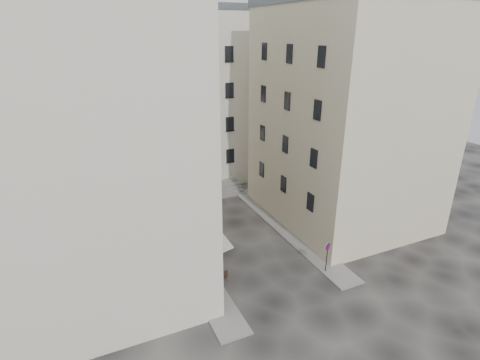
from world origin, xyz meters
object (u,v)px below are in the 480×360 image
no_parking_sign (327,252)px  bistro_table_a (218,277)px  pedestrian (203,233)px  bistro_table_b (212,260)px

no_parking_sign → bistro_table_a: bearing=144.6°
bistro_table_a → pedestrian: 5.48m
no_parking_sign → bistro_table_b: bearing=130.3°
bistro_table_a → pedestrian: size_ratio=0.74×
bistro_table_b → pedestrian: 3.44m
bistro_table_b → pedestrian: (0.45, 3.39, 0.33)m
bistro_table_a → bistro_table_b: bistro_table_b is taller
no_parking_sign → pedestrian: (-6.62, 7.52, -0.88)m
bistro_table_b → pedestrian: pedestrian is taller
bistro_table_a → bistro_table_b: size_ratio=0.87×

